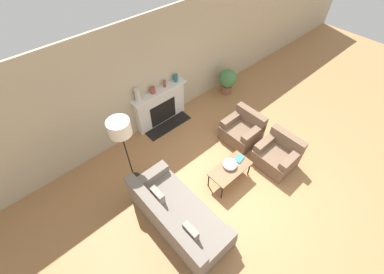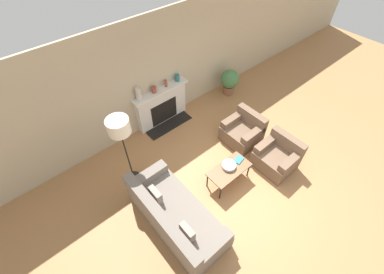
{
  "view_description": "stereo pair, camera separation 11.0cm",
  "coord_description": "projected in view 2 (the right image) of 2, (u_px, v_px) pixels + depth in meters",
  "views": [
    {
      "loc": [
        -3.0,
        -1.47,
        5.02
      ],
      "look_at": [
        -0.22,
        1.61,
        0.45
      ],
      "focal_mm": 24.0,
      "sensor_mm": 36.0,
      "label": 1
    },
    {
      "loc": [
        -2.92,
        -1.55,
        5.02
      ],
      "look_at": [
        -0.22,
        1.61,
        0.45
      ],
      "focal_mm": 24.0,
      "sensor_mm": 36.0,
      "label": 2
    }
  ],
  "objects": [
    {
      "name": "potted_plant",
      "position": [
        230.0,
        81.0,
        7.71
      ],
      "size": [
        0.55,
        0.55,
        0.79
      ],
      "color": "brown",
      "rests_on": "ground_plane"
    },
    {
      "name": "book",
      "position": [
        239.0,
        160.0,
        5.69
      ],
      "size": [
        0.25,
        0.2,
        0.02
      ],
      "rotation": [
        0.0,
        0.0,
        0.2
      ],
      "color": "teal",
      "rests_on": "coffee_table"
    },
    {
      "name": "floor_lamp",
      "position": [
        119.0,
        130.0,
        4.76
      ],
      "size": [
        0.43,
        0.43,
        1.84
      ],
      "color": "black",
      "rests_on": "ground_plane"
    },
    {
      "name": "coffee_table",
      "position": [
        229.0,
        170.0,
        5.56
      ],
      "size": [
        0.97,
        0.49,
        0.46
      ],
      "color": "brown",
      "rests_on": "ground_plane"
    },
    {
      "name": "armchair_near",
      "position": [
        277.0,
        157.0,
        5.95
      ],
      "size": [
        0.8,
        0.86,
        0.8
      ],
      "rotation": [
        0.0,
        0.0,
        -1.57
      ],
      "color": "brown",
      "rests_on": "ground_plane"
    },
    {
      "name": "bowl",
      "position": [
        229.0,
        165.0,
        5.54
      ],
      "size": [
        0.31,
        0.31,
        0.08
      ],
      "color": "silver",
      "rests_on": "coffee_table"
    },
    {
      "name": "wall_back",
      "position": [
        160.0,
        72.0,
        6.28
      ],
      "size": [
        18.0,
        0.06,
        2.9
      ],
      "color": "#BCAD8E",
      "rests_on": "ground_plane"
    },
    {
      "name": "mantel_vase_right",
      "position": [
        177.0,
        78.0,
        6.62
      ],
      "size": [
        0.11,
        0.11,
        0.19
      ],
      "color": "#28666B",
      "rests_on": "fireplace"
    },
    {
      "name": "fireplace",
      "position": [
        162.0,
        106.0,
        6.84
      ],
      "size": [
        1.59,
        0.59,
        1.05
      ],
      "color": "silver",
      "rests_on": "ground_plane"
    },
    {
      "name": "ground_plane",
      "position": [
        246.0,
        186.0,
        5.78
      ],
      "size": [
        18.0,
        18.0,
        0.0
      ],
      "primitive_type": "plane",
      "color": "#A87547"
    },
    {
      "name": "couch",
      "position": [
        175.0,
        216.0,
        4.97
      ],
      "size": [
        0.96,
        2.15,
        0.86
      ],
      "rotation": [
        0.0,
        0.0,
        1.57
      ],
      "color": "slate",
      "rests_on": "ground_plane"
    },
    {
      "name": "mantel_vase_center_left",
      "position": [
        154.0,
        90.0,
        6.31
      ],
      "size": [
        0.13,
        0.13,
        0.16
      ],
      "color": "brown",
      "rests_on": "fireplace"
    },
    {
      "name": "mantel_vase_center_right",
      "position": [
        166.0,
        83.0,
        6.46
      ],
      "size": [
        0.07,
        0.07,
        0.18
      ],
      "color": "brown",
      "rests_on": "fireplace"
    },
    {
      "name": "mantel_vase_left",
      "position": [
        138.0,
        94.0,
        6.06
      ],
      "size": [
        0.14,
        0.14,
        0.33
      ],
      "color": "beige",
      "rests_on": "fireplace"
    },
    {
      "name": "armchair_far",
      "position": [
        243.0,
        131.0,
        6.5
      ],
      "size": [
        0.8,
        0.86,
        0.8
      ],
      "rotation": [
        0.0,
        0.0,
        -1.57
      ],
      "color": "brown",
      "rests_on": "ground_plane"
    }
  ]
}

